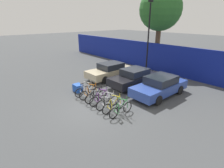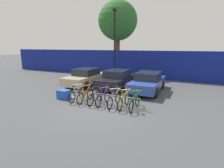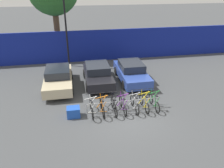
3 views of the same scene
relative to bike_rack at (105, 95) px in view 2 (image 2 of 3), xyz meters
The scene contains 16 objects.
ground_plane 0.84m from the bike_rack, 79.69° to the right, with size 120.00×120.00×0.00m, color #424447.
hoarding_wall 8.87m from the bike_rack, 89.20° to the left, with size 36.00×0.16×2.78m, color navy.
bike_rack is the anchor object (origin of this frame).
bicycle_white 1.80m from the bike_rack, behind, with size 0.68×1.71×1.05m.
bicycle_orange 1.23m from the bike_rack, behind, with size 0.68×1.71×1.05m.
bicycle_black 0.58m from the bike_rack, 164.76° to the right, with size 0.68×1.71×1.05m.
bicycle_purple 0.19m from the bike_rack, 105.40° to the right, with size 0.68×1.71×1.05m.
bicycle_silver 0.67m from the bike_rack, 13.07° to the right, with size 0.68×1.71×1.05m.
bicycle_yellow 1.22m from the bike_rack, ahead, with size 0.68×1.71×1.05m.
bicycle_green 1.80m from the bike_rack, ahead, with size 0.68×1.71×1.05m.
car_beige 5.16m from the bike_rack, 135.18° to the left, with size 1.91×4.35×1.40m.
car_black 3.95m from the bike_rack, 103.74° to the left, with size 1.91×4.19×1.40m.
car_blue 4.10m from the bike_rack, 68.23° to the left, with size 1.91×4.42×1.40m.
lamp_post 8.95m from the bike_rack, 110.48° to the left, with size 0.24×0.44×6.69m.
cargo_crate 2.79m from the bike_rack, behind, with size 0.70×0.56×0.55m, color blue.
tree_behind_hoarding 12.54m from the bike_rack, 109.66° to the left, with size 4.41×4.41×8.22m.
Camera 2 is at (4.25, -7.74, 3.21)m, focal length 28.00 mm.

